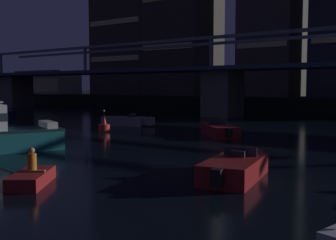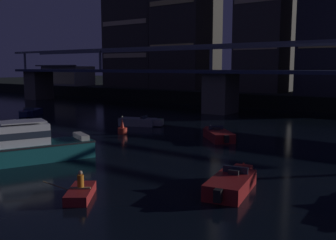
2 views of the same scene
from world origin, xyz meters
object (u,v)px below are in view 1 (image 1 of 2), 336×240
(tower_west_low, at_px, (135,8))
(speedboat_mid_center, at_px, (236,168))
(waterfront_pavilion, at_px, (51,83))
(speedboat_mid_left, at_px, (126,121))
(channel_buoy, at_px, (104,126))
(river_bridge, at_px, (223,80))
(speedboat_mid_right, at_px, (219,130))
(speedboat_far_center, at_px, (1,115))
(dinghy_with_paddler, at_px, (32,177))

(tower_west_low, xyz_separation_m, speedboat_mid_center, (44.08, -47.20, -18.35))
(waterfront_pavilion, distance_m, speedboat_mid_left, 52.39)
(speedboat_mid_left, distance_m, channel_buoy, 5.43)
(river_bridge, distance_m, speedboat_mid_right, 20.31)
(speedboat_far_center, bearing_deg, speedboat_mid_right, -1.15)
(river_bridge, distance_m, waterfront_pavilion, 47.84)
(river_bridge, xyz_separation_m, speedboat_mid_left, (-1.88, -15.53, -4.05))
(tower_west_low, relative_size, speedboat_mid_center, 6.39)
(waterfront_pavilion, distance_m, speedboat_far_center, 39.99)
(tower_west_low, height_order, speedboat_mid_center, tower_west_low)
(speedboat_mid_left, relative_size, speedboat_mid_right, 1.17)
(dinghy_with_paddler, bearing_deg, speedboat_far_center, 148.90)
(speedboat_mid_left, xyz_separation_m, dinghy_with_paddler, (12.39, -19.61, -0.14))
(waterfront_pavilion, distance_m, channel_buoy, 56.83)
(tower_west_low, distance_m, dinghy_with_paddler, 67.62)
(speedboat_mid_center, bearing_deg, waterfront_pavilion, 146.20)
(speedboat_far_center, distance_m, dinghy_with_paddler, 34.72)
(river_bridge, relative_size, speedboat_mid_right, 20.00)
(speedboat_mid_left, distance_m, speedboat_far_center, 17.42)
(river_bridge, distance_m, tower_west_low, 35.86)
(speedboat_mid_left, relative_size, channel_buoy, 2.91)
(speedboat_mid_center, height_order, speedboat_mid_right, same)
(waterfront_pavilion, relative_size, speedboat_mid_left, 2.42)
(river_bridge, distance_m, channel_buoy, 20.96)
(speedboat_mid_center, height_order, channel_buoy, channel_buoy)
(dinghy_with_paddler, bearing_deg, speedboat_mid_left, 122.29)
(waterfront_pavilion, relative_size, channel_buoy, 7.05)
(speedboat_far_center, relative_size, dinghy_with_paddler, 1.73)
(speedboat_mid_right, relative_size, dinghy_with_paddler, 1.60)
(river_bridge, height_order, speedboat_mid_right, river_bridge)
(channel_buoy, bearing_deg, speedboat_mid_left, 111.77)
(speedboat_far_center, bearing_deg, river_bridge, 41.83)
(speedboat_mid_left, xyz_separation_m, channel_buoy, (2.02, -5.05, 0.06))
(tower_west_low, relative_size, channel_buoy, 18.99)
(waterfront_pavilion, bearing_deg, speedboat_mid_right, -28.23)
(speedboat_far_center, height_order, dinghy_with_paddler, dinghy_with_paddler)
(river_bridge, xyz_separation_m, speedboat_mid_right, (8.96, -17.77, -4.05))
(tower_west_low, height_order, speedboat_far_center, tower_west_low)
(tower_west_low, relative_size, speedboat_far_center, 7.04)
(waterfront_pavilion, relative_size, speedboat_far_center, 2.61)
(tower_west_low, height_order, channel_buoy, tower_west_low)
(speedboat_mid_center, xyz_separation_m, speedboat_far_center, (-35.34, 12.68, 0.00))
(speedboat_mid_center, bearing_deg, channel_buoy, 149.78)
(speedboat_mid_left, bearing_deg, channel_buoy, -68.23)
(river_bridge, height_order, channel_buoy, river_bridge)
(river_bridge, xyz_separation_m, speedboat_mid_center, (16.11, -29.89, -4.05))
(channel_buoy, bearing_deg, speedboat_far_center, 170.11)
(river_bridge, height_order, waterfront_pavilion, river_bridge)
(river_bridge, bearing_deg, channel_buoy, -89.64)
(waterfront_pavilion, distance_m, speedboat_mid_center, 75.25)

